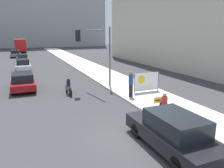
% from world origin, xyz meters
% --- Properties ---
extents(ground_plane, '(160.00, 160.00, 0.00)m').
position_xyz_m(ground_plane, '(0.00, 0.00, 0.00)').
color(ground_plane, '#38383A').
extents(sidewalk_curb, '(3.86, 90.00, 0.14)m').
position_xyz_m(sidewalk_curb, '(4.09, 15.00, 0.07)').
color(sidewalk_curb, beige).
rests_on(sidewalk_curb, ground_plane).
extents(building_backdrop_far, '(52.00, 12.00, 29.18)m').
position_xyz_m(building_backdrop_far, '(-2.00, 72.05, 14.59)').
color(building_backdrop_far, '#99999E').
rests_on(building_backdrop_far, ground_plane).
extents(building_backdrop_right, '(10.00, 32.00, 14.72)m').
position_xyz_m(building_backdrop_right, '(17.59, 16.65, 7.36)').
color(building_backdrop_right, '#BCB2A3').
rests_on(building_backdrop_right, ground_plane).
extents(seated_protester, '(0.96, 0.77, 1.20)m').
position_xyz_m(seated_protester, '(3.00, 1.82, 0.78)').
color(seated_protester, '#474C56').
rests_on(seated_protester, sidewalk_curb).
extents(jogger_on_sidewalk, '(0.34, 0.34, 1.83)m').
position_xyz_m(jogger_on_sidewalk, '(2.79, 5.54, 1.08)').
color(jogger_on_sidewalk, black).
rests_on(jogger_on_sidewalk, sidewalk_curb).
extents(protest_banner, '(2.17, 0.06, 1.50)m').
position_xyz_m(protest_banner, '(4.51, 6.28, 0.94)').
color(protest_banner, slate).
rests_on(protest_banner, sidewalk_curb).
extents(traffic_light_pole, '(3.06, 2.83, 4.96)m').
position_xyz_m(traffic_light_pole, '(1.56, 9.13, 3.52)').
color(traffic_light_pole, slate).
rests_on(traffic_light_pole, sidewalk_curb).
extents(parked_car_curbside, '(1.83, 4.60, 1.54)m').
position_xyz_m(parked_car_curbside, '(1.08, -1.35, 0.76)').
color(parked_car_curbside, black).
rests_on(parked_car_curbside, ground_plane).
extents(car_on_road_nearest, '(1.85, 4.35, 1.38)m').
position_xyz_m(car_on_road_nearest, '(-4.27, 11.23, 0.70)').
color(car_on_road_nearest, maroon).
rests_on(car_on_road_nearest, ground_plane).
extents(car_on_road_midblock, '(1.70, 4.35, 1.40)m').
position_xyz_m(car_on_road_midblock, '(-4.08, 21.52, 0.70)').
color(car_on_road_midblock, silver).
rests_on(car_on_road_midblock, ground_plane).
extents(car_on_road_distant, '(1.70, 4.30, 1.40)m').
position_xyz_m(car_on_road_distant, '(-4.05, 28.63, 0.70)').
color(car_on_road_distant, silver).
rests_on(car_on_road_distant, ground_plane).
extents(car_on_road_far_lane, '(1.82, 4.42, 1.38)m').
position_xyz_m(car_on_road_far_lane, '(-5.16, 38.20, 0.70)').
color(car_on_road_far_lane, '#565B60').
rests_on(car_on_road_far_lane, ground_plane).
extents(city_bus_on_road, '(2.48, 10.15, 3.11)m').
position_xyz_m(city_bus_on_road, '(-4.14, 51.81, 1.79)').
color(city_bus_on_road, red).
rests_on(city_bus_on_road, ground_plane).
extents(motorcycle_on_road, '(0.28, 2.04, 1.24)m').
position_xyz_m(motorcycle_on_road, '(-1.07, 8.41, 0.54)').
color(motorcycle_on_road, '#565B60').
rests_on(motorcycle_on_road, ground_plane).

